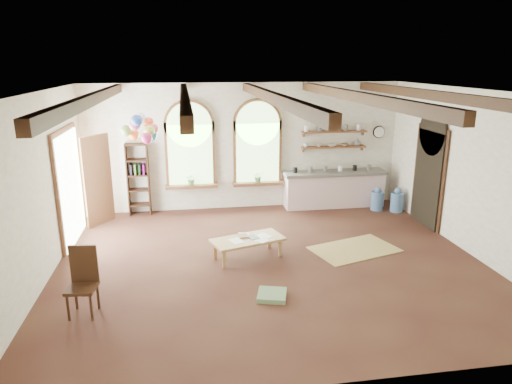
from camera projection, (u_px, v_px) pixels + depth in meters
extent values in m
plane|color=#4D2D1F|center=(271.00, 262.00, 8.73)|extent=(8.00, 8.00, 0.00)
cube|color=brown|center=(190.00, 155.00, 11.39)|extent=(1.24, 0.08, 1.64)
cylinder|color=brown|center=(189.00, 125.00, 11.18)|extent=(1.24, 0.08, 1.24)
cube|color=#90BE72|center=(190.00, 155.00, 11.35)|extent=(1.10, 0.04, 1.50)
cube|color=brown|center=(192.00, 186.00, 11.52)|extent=(1.30, 0.28, 0.08)
cube|color=brown|center=(257.00, 153.00, 11.64)|extent=(1.24, 0.08, 1.64)
cylinder|color=brown|center=(258.00, 123.00, 11.44)|extent=(1.24, 0.08, 1.24)
cube|color=#90BE72|center=(258.00, 153.00, 11.61)|extent=(1.10, 0.04, 1.50)
cube|color=brown|center=(258.00, 183.00, 11.78)|extent=(1.30, 0.28, 0.08)
cube|color=brown|center=(70.00, 188.00, 9.53)|extent=(0.10, 1.90, 2.50)
cube|color=black|center=(428.00, 179.00, 10.45)|extent=(0.10, 1.30, 2.40)
cube|color=beige|center=(334.00, 190.00, 12.00)|extent=(2.60, 0.55, 0.86)
cube|color=slate|center=(335.00, 173.00, 11.87)|extent=(2.68, 0.62, 0.08)
cube|color=brown|center=(334.00, 147.00, 11.86)|extent=(1.70, 0.24, 0.04)
cube|color=brown|center=(334.00, 132.00, 11.75)|extent=(1.70, 0.24, 0.04)
cylinder|color=black|center=(379.00, 132.00, 12.02)|extent=(0.32, 0.04, 0.32)
cube|color=#382111|center=(128.00, 180.00, 11.19)|extent=(0.03, 0.32, 1.80)
cube|color=#382111|center=(149.00, 179.00, 11.27)|extent=(0.03, 0.32, 1.80)
cube|color=tan|center=(248.00, 240.00, 8.83)|extent=(1.51, 1.03, 0.05)
cube|color=tan|center=(224.00, 259.00, 8.43)|extent=(0.06, 0.06, 0.35)
cube|color=tan|center=(280.00, 248.00, 8.94)|extent=(0.06, 0.06, 0.35)
cube|color=tan|center=(215.00, 250.00, 8.82)|extent=(0.06, 0.06, 0.35)
cube|color=tan|center=(269.00, 240.00, 9.33)|extent=(0.06, 0.06, 0.35)
cube|color=#382111|center=(82.00, 288.00, 6.80)|extent=(0.46, 0.46, 0.05)
cube|color=#382111|center=(84.00, 264.00, 6.90)|extent=(0.42, 0.09, 0.61)
cube|color=tan|center=(354.00, 249.00, 9.30)|extent=(1.92, 1.49, 0.02)
cube|color=#6C8A5F|center=(272.00, 295.00, 7.41)|extent=(0.56, 0.56, 0.08)
cylinder|color=#5076AD|center=(397.00, 202.00, 11.60)|extent=(0.32, 0.32, 0.49)
sphere|color=#5076AD|center=(398.00, 191.00, 11.52)|extent=(0.17, 0.17, 0.17)
cylinder|color=#5076AD|center=(377.00, 201.00, 11.72)|extent=(0.32, 0.32, 0.48)
sphere|color=#5076AD|center=(378.00, 190.00, 11.64)|extent=(0.17, 0.17, 0.17)
cylinder|color=white|center=(141.00, 107.00, 9.53)|extent=(0.01, 0.01, 0.85)
sphere|color=teal|center=(151.00, 136.00, 9.72)|extent=(0.24, 0.24, 0.24)
sphere|color=#FB5368|center=(153.00, 129.00, 9.83)|extent=(0.24, 0.24, 0.24)
sphere|color=#F55833|center=(148.00, 123.00, 9.95)|extent=(0.24, 0.24, 0.24)
sphere|color=white|center=(140.00, 118.00, 9.75)|extent=(0.24, 0.24, 0.24)
sphere|color=orange|center=(134.00, 135.00, 9.81)|extent=(0.24, 0.24, 0.24)
sphere|color=#729E44|center=(126.00, 131.00, 9.61)|extent=(0.24, 0.24, 0.24)
sphere|color=#C25B6F|center=(135.00, 125.00, 9.51)|extent=(0.24, 0.24, 0.24)
sphere|color=blue|center=(137.00, 120.00, 9.35)|extent=(0.24, 0.24, 0.24)
sphere|color=#DC317D|center=(147.00, 138.00, 9.41)|extent=(0.24, 0.24, 0.24)
sphere|color=#B7D24A|center=(149.00, 131.00, 9.58)|extent=(0.24, 0.24, 0.24)
imported|color=olive|center=(239.00, 236.00, 8.91)|extent=(0.20, 0.27, 0.02)
cube|color=black|center=(253.00, 237.00, 8.87)|extent=(0.25, 0.29, 0.01)
imported|color=#598C4C|center=(191.00, 179.00, 11.44)|extent=(0.27, 0.23, 0.30)
imported|color=#598C4C|center=(258.00, 177.00, 11.70)|extent=(0.27, 0.23, 0.30)
imported|color=white|center=(306.00, 145.00, 11.73)|extent=(0.12, 0.10, 0.10)
imported|color=beige|center=(319.00, 145.00, 11.78)|extent=(0.10, 0.10, 0.09)
imported|color=beige|center=(332.00, 145.00, 11.84)|extent=(0.22, 0.22, 0.05)
imported|color=#8C664C|center=(345.00, 145.00, 11.89)|extent=(0.20, 0.20, 0.06)
imported|color=slate|center=(358.00, 142.00, 11.93)|extent=(0.18, 0.18, 0.19)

